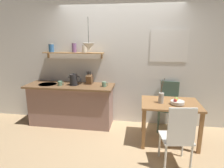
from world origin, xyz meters
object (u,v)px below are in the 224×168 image
Objects in this scene: electric_kettle at (74,80)px; pendant_lamp at (89,46)px; twig_vase at (161,98)px; coffee_mug_by_sink at (60,83)px; dining_chair_near at (178,135)px; dining_chair_far at (169,104)px; fruit_bowl at (177,102)px; knife_block at (89,79)px; dining_table at (170,109)px; coffee_mug_spare at (104,84)px.

electric_kettle is 0.76m from pendant_lamp.
electric_kettle is 0.43× the size of pendant_lamp.
coffee_mug_by_sink is (-2.00, 0.36, 0.09)m from twig_vase.
dining_chair_near is 2.26m from pendant_lamp.
dining_chair_far is 2.20× the size of twig_vase.
electric_kettle is at bearing 166.62° from fruit_bowl.
knife_block is (-1.70, 0.62, 0.20)m from fruit_bowl.
coffee_mug_by_sink is 0.21× the size of pendant_lamp.
pendant_lamp is at bearing 144.32° from dining_chair_near.
coffee_mug_by_sink reaches higher than dining_table.
coffee_mug_spare is at bearing 159.52° from twig_vase.
twig_vase is 1.68m from pendant_lamp.
pendant_lamp is (0.34, 0.01, 0.68)m from electric_kettle.
fruit_bowl is 1.79× the size of coffee_mug_by_sink.
dining_chair_far is at bearing 5.55° from coffee_mug_by_sink.
dining_table is 3.72× the size of electric_kettle.
dining_table is 1.02× the size of dining_chair_far.
dining_table is 2.25× the size of twig_vase.
knife_block reaches higher than fruit_bowl.
fruit_bowl is 1.82m from knife_block.
dining_table is 0.21m from fruit_bowl.
fruit_bowl is 0.27m from twig_vase.
fruit_bowl is 2.05m from electric_kettle.
coffee_mug_spare is at bearing 161.77° from fruit_bowl.
coffee_mug_spare reaches higher than dining_table.
twig_vase is at bearing -20.48° from coffee_mug_spare.
electric_kettle is (-1.89, 0.39, 0.38)m from dining_table.
twig_vase reaches higher than dining_chair_far.
knife_block is (-1.43, 0.58, 0.15)m from twig_vase.
twig_vase reaches higher than coffee_mug_spare.
fruit_bowl is 1.79× the size of coffee_mug_spare.
knife_block is (-1.62, 1.28, 0.47)m from dining_chair_near.
dining_chair_near is 7.54× the size of coffee_mug_by_sink.
dining_chair_near is at bearing -74.74° from twig_vase.
twig_vase is (-0.19, 0.69, 0.32)m from dining_chair_near.
dining_chair_far is 0.67m from fruit_bowl.
pendant_lamp reaches higher than dining_table.
coffee_mug_by_sink is at bearing 169.69° from twig_vase.
dining_chair_near is 1.27m from dining_chair_far.
pendant_lamp is (-0.31, 0.04, 0.74)m from coffee_mug_spare.
knife_block is at bearing 141.80° from dining_chair_near.
dining_table is 2.21m from coffee_mug_by_sink.
dining_table is at bearing -18.78° from knife_block.
dining_chair_far is at bearing 88.43° from dining_chair_near.
coffee_mug_spare is at bearing -2.67° from electric_kettle.
coffee_mug_by_sink reaches higher than dining_chair_near.
twig_vase is at bearing 105.26° from dining_chair_near.
dining_table is 4.36× the size of fruit_bowl.
knife_block is 0.40m from coffee_mug_spare.
fruit_bowl is 1.42m from coffee_mug_spare.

